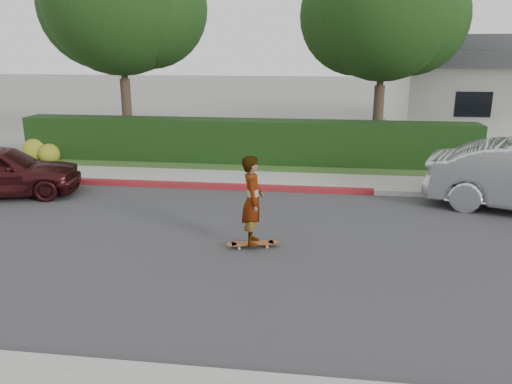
% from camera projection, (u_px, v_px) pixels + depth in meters
% --- Properties ---
extents(ground, '(120.00, 120.00, 0.00)m').
position_uv_depth(ground, '(340.00, 253.00, 9.55)').
color(ground, slate).
rests_on(ground, ground).
extents(road, '(60.00, 8.00, 0.01)m').
position_uv_depth(road, '(340.00, 253.00, 9.54)').
color(road, '#2D2D30').
rests_on(road, ground).
extents(curb_far, '(60.00, 0.20, 0.15)m').
position_uv_depth(curb_far, '(336.00, 191.00, 13.43)').
color(curb_far, '#9E9E99').
rests_on(curb_far, ground).
extents(curb_red_section, '(12.00, 0.21, 0.15)m').
position_uv_depth(curb_red_section, '(157.00, 184.00, 14.06)').
color(curb_red_section, maroon).
rests_on(curb_red_section, ground).
extents(sidewalk_far, '(60.00, 1.60, 0.12)m').
position_uv_depth(sidewalk_far, '(335.00, 183.00, 14.29)').
color(sidewalk_far, gray).
rests_on(sidewalk_far, ground).
extents(planting_strip, '(60.00, 1.60, 0.10)m').
position_uv_depth(planting_strip, '(334.00, 170.00, 15.81)').
color(planting_strip, '#2D4C1E').
rests_on(planting_strip, ground).
extents(hedge, '(15.00, 1.00, 1.50)m').
position_uv_depth(hedge, '(244.00, 142.00, 16.57)').
color(hedge, black).
rests_on(hedge, ground).
extents(flowering_shrub, '(1.40, 1.00, 0.90)m').
position_uv_depth(flowering_shrub, '(40.00, 152.00, 17.13)').
color(flowering_shrub, '#2D4C19').
rests_on(flowering_shrub, ground).
extents(tree_left, '(5.99, 5.21, 8.00)m').
position_uv_depth(tree_left, '(121.00, 3.00, 17.29)').
color(tree_left, '#33261C').
rests_on(tree_left, ground).
extents(tree_center, '(5.66, 4.84, 7.44)m').
position_uv_depth(tree_center, '(384.00, 13.00, 16.73)').
color(tree_center, '#33261C').
rests_on(tree_center, ground).
extents(house, '(10.60, 8.60, 4.30)m').
position_uv_depth(house, '(506.00, 85.00, 23.17)').
color(house, beige).
rests_on(house, ground).
extents(skateboard, '(1.04, 0.47, 0.10)m').
position_uv_depth(skateboard, '(253.00, 244.00, 9.78)').
color(skateboard, orange).
rests_on(skateboard, ground).
extents(skateboarder, '(0.49, 0.68, 1.74)m').
position_uv_depth(skateboarder, '(253.00, 200.00, 9.53)').
color(skateboarder, white).
rests_on(skateboarder, skateboard).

